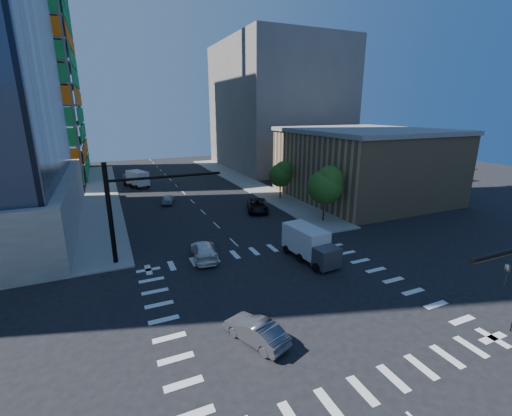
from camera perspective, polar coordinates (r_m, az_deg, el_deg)
ground at (r=26.16m, az=5.77°, el=-14.69°), size 160.00×160.00×0.00m
road_markings at (r=26.16m, az=5.77°, el=-14.68°), size 20.00×20.00×0.01m
sidewalk_ne at (r=65.39m, az=-1.94°, el=4.39°), size 5.00×60.00×0.15m
sidewalk_nw at (r=60.89m, az=-24.34°, el=2.06°), size 5.00×60.00×0.15m
commercial_building at (r=55.70m, az=17.37°, el=7.08°), size 20.50×22.50×10.60m
bg_building_ne at (r=83.72m, az=3.56°, el=16.53°), size 24.00×30.00×28.00m
signal_mast_nw at (r=31.92m, az=-20.64°, el=0.79°), size 10.20×0.40×9.00m
tree_south at (r=41.96m, az=11.67°, el=3.85°), size 4.16×4.16×6.82m
tree_north at (r=52.26m, az=4.28°, el=5.74°), size 3.54×3.52×5.78m
car_nb_far at (r=46.53m, az=0.26°, el=0.45°), size 4.49×6.32×1.60m
car_sb_near at (r=32.32m, az=-8.67°, el=-7.02°), size 2.92×5.54×1.53m
car_sb_mid at (r=52.02m, az=-14.45°, el=1.48°), size 2.69×4.24×1.34m
car_sb_cross at (r=21.56m, az=0.00°, el=-19.81°), size 3.00×4.58×1.43m
box_truck_near at (r=31.68m, az=9.21°, el=-6.48°), size 2.90×5.80×2.94m
box_truck_far at (r=65.01m, az=-19.45°, el=4.49°), size 4.25×6.01×2.90m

